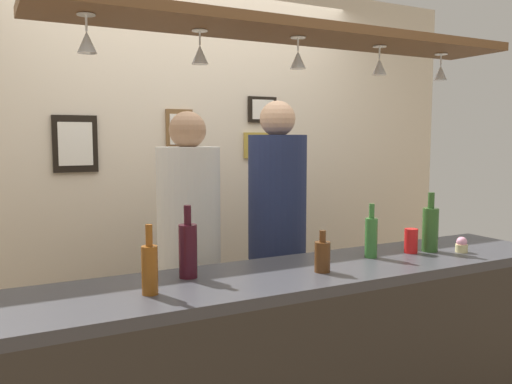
{
  "coord_description": "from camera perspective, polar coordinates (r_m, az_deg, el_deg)",
  "views": [
    {
      "loc": [
        -1.24,
        -2.26,
        1.54
      ],
      "look_at": [
        0.0,
        0.1,
        1.26
      ],
      "focal_mm": 37.15,
      "sensor_mm": 36.0,
      "label": 1
    }
  ],
  "objects": [
    {
      "name": "picture_frame_upper_small",
      "position": [
        3.77,
        0.69,
        8.87
      ],
      "size": [
        0.22,
        0.02,
        0.18
      ],
      "color": "black",
      "rests_on": "back_wall"
    },
    {
      "name": "bottle_beer_brown_stubby",
      "position": [
        2.29,
        7.16,
        -6.82
      ],
      "size": [
        0.07,
        0.07,
        0.18
      ],
      "color": "#512D14",
      "rests_on": "bar_counter"
    },
    {
      "name": "hanging_wineglass_center",
      "position": [
        2.61,
        13.13,
        13.09
      ],
      "size": [
        0.07,
        0.07,
        0.13
      ],
      "color": "silver",
      "rests_on": "overhead_glass_rack"
    },
    {
      "name": "hanging_wineglass_center_right",
      "position": [
        2.93,
        19.25,
        12.12
      ],
      "size": [
        0.07,
        0.07,
        0.13
      ],
      "color": "silver",
      "rests_on": "overhead_glass_rack"
    },
    {
      "name": "drink_can",
      "position": [
        2.76,
        16.35,
        -5.06
      ],
      "size": [
        0.07,
        0.07,
        0.12
      ],
      "primitive_type": "cylinder",
      "color": "red",
      "rests_on": "bar_counter"
    },
    {
      "name": "bottle_beer_green_import",
      "position": [
        2.6,
        12.3,
        -4.67
      ],
      "size": [
        0.06,
        0.06,
        0.26
      ],
      "color": "#336B2D",
      "rests_on": "bar_counter"
    },
    {
      "name": "bar_counter",
      "position": [
        2.32,
        7.22,
        -16.48
      ],
      "size": [
        2.7,
        0.55,
        0.97
      ],
      "color": "#38383D",
      "rests_on": "ground_plane"
    },
    {
      "name": "hanging_wineglass_center_left",
      "position": [
        2.33,
        4.54,
        14.12
      ],
      "size": [
        0.07,
        0.07,
        0.13
      ],
      "color": "silver",
      "rests_on": "overhead_glass_rack"
    },
    {
      "name": "cupcake",
      "position": [
        2.86,
        21.26,
        -5.35
      ],
      "size": [
        0.06,
        0.06,
        0.08
      ],
      "color": "beige",
      "rests_on": "bar_counter"
    },
    {
      "name": "picture_frame_lower_pair",
      "position": [
        3.77,
        0.79,
        5.05
      ],
      "size": [
        0.3,
        0.02,
        0.18
      ],
      "color": "#B29338",
      "rests_on": "back_wall"
    },
    {
      "name": "person_right_navy_shirt",
      "position": [
        3.1,
        2.29,
        -3.02
      ],
      "size": [
        0.34,
        0.34,
        1.75
      ],
      "color": "#2D334C",
      "rests_on": "ground_plane"
    },
    {
      "name": "picture_frame_caricature",
      "position": [
        3.35,
        -18.89,
        4.93
      ],
      "size": [
        0.26,
        0.02,
        0.34
      ],
      "color": "black",
      "rests_on": "back_wall"
    },
    {
      "name": "bottle_wine_dark_red",
      "position": [
        2.19,
        -7.34,
        -6.14
      ],
      "size": [
        0.08,
        0.08,
        0.3
      ],
      "color": "#380F19",
      "rests_on": "bar_counter"
    },
    {
      "name": "bottle_beer_amber_tall",
      "position": [
        1.99,
        -11.38,
        -7.98
      ],
      "size": [
        0.06,
        0.06,
        0.26
      ],
      "color": "brown",
      "rests_on": "bar_counter"
    },
    {
      "name": "hanging_wineglass_far_left",
      "position": [
        2.0,
        -17.76,
        15.25
      ],
      "size": [
        0.07,
        0.07,
        0.13
      ],
      "color": "silver",
      "rests_on": "overhead_glass_rack"
    },
    {
      "name": "overhead_glass_rack",
      "position": [
        2.36,
        4.73,
        16.76
      ],
      "size": [
        2.2,
        0.36,
        0.04
      ],
      "primitive_type": "cube",
      "color": "brown"
    },
    {
      "name": "person_middle_white_patterned_shirt",
      "position": [
        2.88,
        -7.23,
        -4.71
      ],
      "size": [
        0.34,
        0.34,
        1.68
      ],
      "color": "#2D334C",
      "rests_on": "ground_plane"
    },
    {
      "name": "hanging_wineglass_left",
      "position": [
        2.19,
        -6.06,
        14.62
      ],
      "size": [
        0.07,
        0.07,
        0.13
      ],
      "color": "silver",
      "rests_on": "overhead_glass_rack"
    },
    {
      "name": "back_wall",
      "position": [
        3.59,
        -7.46,
        2.0
      ],
      "size": [
        4.4,
        0.06,
        2.6
      ],
      "primitive_type": "cube",
      "color": "beige",
      "rests_on": "ground_plane"
    },
    {
      "name": "bottle_champagne_green",
      "position": [
        2.81,
        18.26,
        -3.72
      ],
      "size": [
        0.08,
        0.08,
        0.3
      ],
      "color": "#2D5623",
      "rests_on": "bar_counter"
    },
    {
      "name": "picture_frame_crest",
      "position": [
        3.52,
        -8.24,
        6.7
      ],
      "size": [
        0.18,
        0.02,
        0.26
      ],
      "color": "brown",
      "rests_on": "back_wall"
    }
  ]
}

